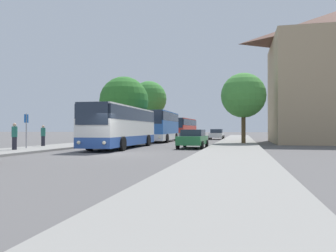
{
  "coord_description": "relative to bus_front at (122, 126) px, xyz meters",
  "views": [
    {
      "loc": [
        7.56,
        -18.66,
        1.5
      ],
      "look_at": [
        0.93,
        10.73,
        1.8
      ],
      "focal_mm": 35.0,
      "sensor_mm": 36.0,
      "label": 1
    }
  ],
  "objects": [
    {
      "name": "bus_stop_sign",
      "position": [
        -5.66,
        -4.21,
        -0.05
      ],
      "size": [
        0.08,
        0.45,
        2.47
      ],
      "color": "gray",
      "rests_on": "sidewalk_left"
    },
    {
      "name": "ground_plane",
      "position": [
        1.78,
        -6.07,
        -1.74
      ],
      "size": [
        300.0,
        300.0,
        0.0
      ],
      "primitive_type": "plane",
      "color": "#565454",
      "rests_on": "ground"
    },
    {
      "name": "sidewalk_right",
      "position": [
        8.78,
        -6.07,
        -1.66
      ],
      "size": [
        4.0,
        120.0,
        0.15
      ],
      "primitive_type": "cube",
      "color": "gray",
      "rests_on": "ground_plane"
    },
    {
      "name": "bus_middle",
      "position": [
        -0.0,
        13.15,
        0.15
      ],
      "size": [
        3.0,
        10.4,
        3.54
      ],
      "rotation": [
        0.0,
        0.0,
        0.03
      ],
      "color": "silver",
      "rests_on": "ground_plane"
    },
    {
      "name": "pedestrian_waiting_far",
      "position": [
        -5.27,
        -5.94,
        -0.7
      ],
      "size": [
        0.36,
        0.36,
        1.76
      ],
      "rotation": [
        0.0,
        0.0,
        6.11
      ],
      "color": "#23232D",
      "rests_on": "sidewalk_left"
    },
    {
      "name": "sidewalk_left",
      "position": [
        -5.22,
        -6.07,
        -1.66
      ],
      "size": [
        4.0,
        120.0,
        0.15
      ],
      "primitive_type": "cube",
      "color": "gray",
      "rests_on": "ground_plane"
    },
    {
      "name": "tree_right_near",
      "position": [
        9.51,
        7.76,
        3.03
      ],
      "size": [
        4.33,
        4.33,
        6.8
      ],
      "color": "#513D23",
      "rests_on": "sidewalk_right"
    },
    {
      "name": "tree_left_far",
      "position": [
        -5.91,
        28.25,
        4.89
      ],
      "size": [
        5.94,
        5.94,
        9.46
      ],
      "color": "#47331E",
      "rests_on": "sidewalk_left"
    },
    {
      "name": "pedestrian_waiting_near",
      "position": [
        -6.36,
        -1.12,
        -0.75
      ],
      "size": [
        0.36,
        0.36,
        1.67
      ],
      "rotation": [
        0.0,
        0.0,
        2.57
      ],
      "color": "#23232D",
      "rests_on": "sidewalk_left"
    },
    {
      "name": "bus_rear",
      "position": [
        0.03,
        27.54,
        -0.03
      ],
      "size": [
        3.04,
        11.61,
        3.19
      ],
      "rotation": [
        0.0,
        0.0,
        -0.03
      ],
      "color": "gray",
      "rests_on": "ground_plane"
    },
    {
      "name": "parked_car_right_near",
      "position": [
        5.57,
        0.95,
        -0.97
      ],
      "size": [
        2.14,
        4.44,
        1.48
      ],
      "rotation": [
        0.0,
        0.0,
        3.11
      ],
      "color": "#236B38",
      "rests_on": "ground_plane"
    },
    {
      "name": "tree_left_near",
      "position": [
        -4.32,
        12.02,
        3.12
      ],
      "size": [
        5.79,
        5.79,
        7.6
      ],
      "color": "#47331E",
      "rests_on": "sidewalk_left"
    },
    {
      "name": "bus_front",
      "position": [
        0.0,
        0.0,
        0.0
      ],
      "size": [
        2.95,
        11.85,
        3.25
      ],
      "rotation": [
        0.0,
        0.0,
        0.03
      ],
      "color": "#2D519E",
      "rests_on": "ground_plane"
    },
    {
      "name": "parked_car_right_far",
      "position": [
        5.77,
        23.31,
        -0.96
      ],
      "size": [
        2.11,
        4.2,
        1.52
      ],
      "rotation": [
        0.0,
        0.0,
        3.13
      ],
      "color": "silver",
      "rests_on": "ground_plane"
    }
  ]
}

